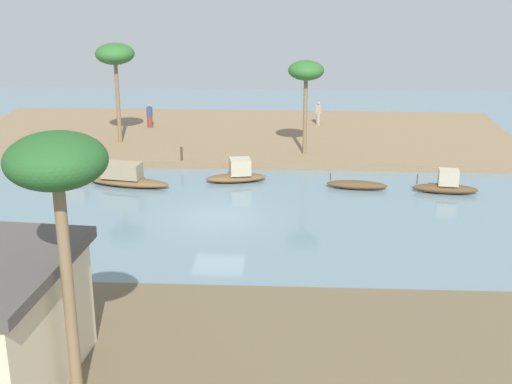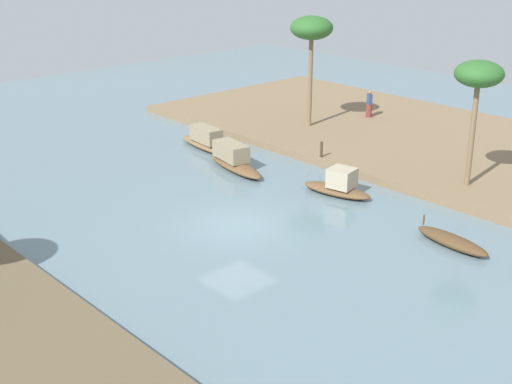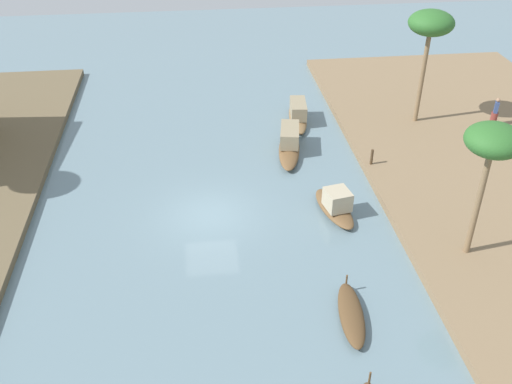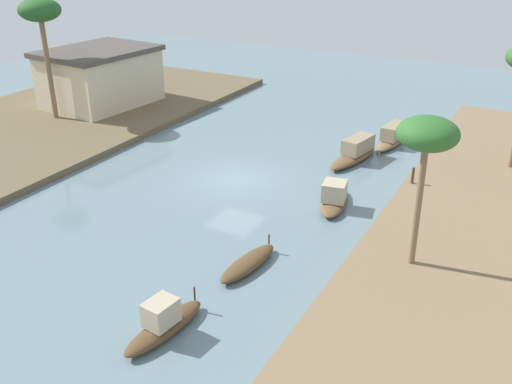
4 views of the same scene
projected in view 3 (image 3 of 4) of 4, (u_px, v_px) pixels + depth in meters
The scene contains 9 objects.
river_water at pixel (210, 215), 26.16m from camera, with size 67.45×67.45×0.00m, color slate.
sampan_foreground at pixel (335, 205), 26.04m from camera, with size 3.54×1.78×1.31m.
sampan_midstream at pixel (289, 143), 30.90m from camera, with size 4.64×1.91×1.31m.
sampan_with_tall_canopy at pixel (351, 314), 20.62m from camera, with size 3.36×1.24×0.82m.
sampan_near_left_bank at pixel (298, 114), 34.05m from camera, with size 4.52×1.47×1.26m.
person_by_mooring at pixel (495, 114), 32.62m from camera, with size 0.50×0.50×1.68m.
mooring_post at pixel (372, 157), 29.06m from camera, with size 0.14×0.14×0.83m, color #4C3823.
palm_tree_left_near at pixel (493, 143), 20.63m from camera, with size 2.15×2.15×5.73m.
palm_tree_left_far at pixel (431, 25), 30.46m from camera, with size 2.46×2.46×6.41m.
Camera 3 is at (-21.40, 0.35, 15.23)m, focal length 40.06 mm.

